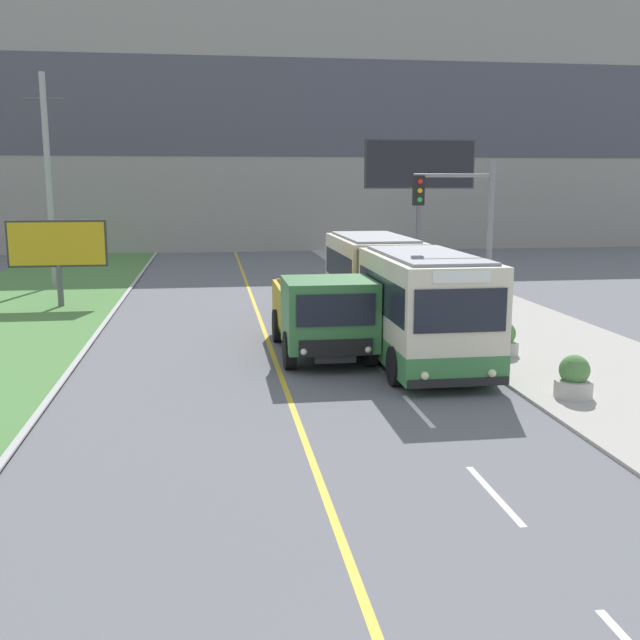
{
  "coord_description": "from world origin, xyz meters",
  "views": [
    {
      "loc": [
        -1.74,
        -3.19,
        5.05
      ],
      "look_at": [
        1.1,
        16.26,
        1.4
      ],
      "focal_mm": 42.0,
      "sensor_mm": 36.0,
      "label": 1
    }
  ],
  "objects_px": {
    "city_bus": "(396,293)",
    "traffic_light_mast": "(467,236)",
    "planter_round_near": "(574,379)",
    "billboard_small": "(58,246)",
    "billboard_large": "(420,170)",
    "planter_round_second": "(504,340)",
    "planter_round_far": "(422,295)",
    "dump_truck": "(324,317)",
    "utility_pole_far": "(49,181)",
    "planter_round_third": "(454,314)"
  },
  "relations": [
    {
      "from": "planter_round_third",
      "to": "planter_round_far",
      "type": "xyz_separation_m",
      "value": [
        0.12,
        4.38,
        -0.02
      ]
    },
    {
      "from": "utility_pole_far",
      "to": "planter_round_far",
      "type": "distance_m",
      "value": 18.68
    },
    {
      "from": "planter_round_second",
      "to": "planter_round_far",
      "type": "relative_size",
      "value": 0.98
    },
    {
      "from": "city_bus",
      "to": "planter_round_far",
      "type": "xyz_separation_m",
      "value": [
        2.72,
        6.36,
        -1.09
      ]
    },
    {
      "from": "planter_round_second",
      "to": "planter_round_far",
      "type": "distance_m",
      "value": 8.77
    },
    {
      "from": "city_bus",
      "to": "planter_round_far",
      "type": "distance_m",
      "value": 7.0
    },
    {
      "from": "billboard_large",
      "to": "billboard_small",
      "type": "height_order",
      "value": "billboard_large"
    },
    {
      "from": "dump_truck",
      "to": "planter_round_far",
      "type": "bearing_deg",
      "value": 57.27
    },
    {
      "from": "planter_round_near",
      "to": "planter_round_third",
      "type": "height_order",
      "value": "planter_round_third"
    },
    {
      "from": "billboard_small",
      "to": "planter_round_third",
      "type": "relative_size",
      "value": 3.73
    },
    {
      "from": "planter_round_third",
      "to": "city_bus",
      "type": "bearing_deg",
      "value": -142.74
    },
    {
      "from": "planter_round_near",
      "to": "dump_truck",
      "type": "bearing_deg",
      "value": 135.83
    },
    {
      "from": "utility_pole_far",
      "to": "planter_round_far",
      "type": "relative_size",
      "value": 10.02
    },
    {
      "from": "planter_round_near",
      "to": "planter_round_second",
      "type": "xyz_separation_m",
      "value": [
        0.04,
        4.38,
        -0.01
      ]
    },
    {
      "from": "planter_round_third",
      "to": "billboard_small",
      "type": "bearing_deg",
      "value": 154.86
    },
    {
      "from": "utility_pole_far",
      "to": "billboard_small",
      "type": "height_order",
      "value": "utility_pole_far"
    },
    {
      "from": "utility_pole_far",
      "to": "planter_round_near",
      "type": "bearing_deg",
      "value": -53.88
    },
    {
      "from": "city_bus",
      "to": "billboard_large",
      "type": "bearing_deg",
      "value": 71.68
    },
    {
      "from": "planter_round_near",
      "to": "billboard_small",
      "type": "bearing_deg",
      "value": 132.87
    },
    {
      "from": "billboard_small",
      "to": "dump_truck",
      "type": "bearing_deg",
      "value": -48.64
    },
    {
      "from": "dump_truck",
      "to": "traffic_light_mast",
      "type": "relative_size",
      "value": 1.11
    },
    {
      "from": "utility_pole_far",
      "to": "planter_round_near",
      "type": "relative_size",
      "value": 9.94
    },
    {
      "from": "dump_truck",
      "to": "billboard_large",
      "type": "xyz_separation_m",
      "value": [
        7.18,
        15.86,
        4.35
      ]
    },
    {
      "from": "billboard_small",
      "to": "planter_round_near",
      "type": "relative_size",
      "value": 3.86
    },
    {
      "from": "billboard_small",
      "to": "planter_round_second",
      "type": "height_order",
      "value": "billboard_small"
    },
    {
      "from": "traffic_light_mast",
      "to": "billboard_large",
      "type": "height_order",
      "value": "billboard_large"
    },
    {
      "from": "billboard_large",
      "to": "planter_round_third",
      "type": "distance_m",
      "value": 13.25
    },
    {
      "from": "billboard_small",
      "to": "planter_round_far",
      "type": "relative_size",
      "value": 3.89
    },
    {
      "from": "utility_pole_far",
      "to": "planter_round_far",
      "type": "xyz_separation_m",
      "value": [
        15.96,
        -8.56,
        -4.56
      ]
    },
    {
      "from": "utility_pole_far",
      "to": "city_bus",
      "type": "bearing_deg",
      "value": -48.41
    },
    {
      "from": "planter_round_second",
      "to": "traffic_light_mast",
      "type": "bearing_deg",
      "value": -165.13
    },
    {
      "from": "billboard_large",
      "to": "planter_round_third",
      "type": "bearing_deg",
      "value": -99.65
    },
    {
      "from": "billboard_large",
      "to": "planter_round_far",
      "type": "relative_size",
      "value": 7.07
    },
    {
      "from": "city_bus",
      "to": "planter_round_near",
      "type": "distance_m",
      "value": 7.35
    },
    {
      "from": "dump_truck",
      "to": "utility_pole_far",
      "type": "relative_size",
      "value": 0.62
    },
    {
      "from": "traffic_light_mast",
      "to": "planter_round_second",
      "type": "relative_size",
      "value": 5.69
    },
    {
      "from": "city_bus",
      "to": "utility_pole_far",
      "type": "distance_m",
      "value": 20.25
    },
    {
      "from": "billboard_large",
      "to": "traffic_light_mast",
      "type": "bearing_deg",
      "value": -101.33
    },
    {
      "from": "utility_pole_far",
      "to": "planter_round_near",
      "type": "height_order",
      "value": "utility_pole_far"
    },
    {
      "from": "utility_pole_far",
      "to": "planter_round_second",
      "type": "relative_size",
      "value": 10.19
    },
    {
      "from": "city_bus",
      "to": "traffic_light_mast",
      "type": "bearing_deg",
      "value": -65.09
    },
    {
      "from": "dump_truck",
      "to": "planter_round_second",
      "type": "relative_size",
      "value": 6.31
    },
    {
      "from": "traffic_light_mast",
      "to": "planter_round_near",
      "type": "bearing_deg",
      "value": -71.91
    },
    {
      "from": "city_bus",
      "to": "dump_truck",
      "type": "bearing_deg",
      "value": -144.48
    },
    {
      "from": "traffic_light_mast",
      "to": "planter_round_near",
      "type": "distance_m",
      "value": 5.22
    },
    {
      "from": "city_bus",
      "to": "dump_truck",
      "type": "height_order",
      "value": "city_bus"
    },
    {
      "from": "planter_round_second",
      "to": "dump_truck",
      "type": "bearing_deg",
      "value": 173.4
    },
    {
      "from": "planter_round_second",
      "to": "city_bus",
      "type": "bearing_deg",
      "value": 137.66
    },
    {
      "from": "billboard_large",
      "to": "planter_round_near",
      "type": "bearing_deg",
      "value": -95.64
    },
    {
      "from": "utility_pole_far",
      "to": "planter_round_near",
      "type": "xyz_separation_m",
      "value": [
        15.84,
        -21.71,
        -4.55
      ]
    }
  ]
}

